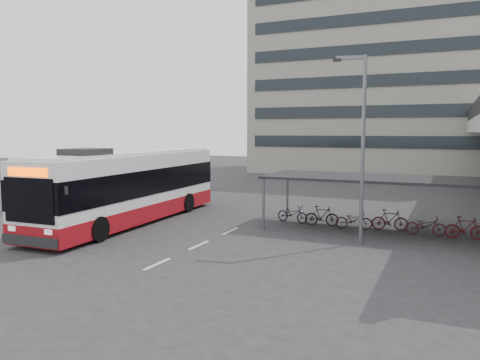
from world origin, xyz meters
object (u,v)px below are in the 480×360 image
at_px(bus_main, 130,187).
at_px(pedestrian, 176,194).
at_px(lamp_post, 361,138).
at_px(bus_teal, 110,178).

height_order(bus_main, pedestrian, bus_main).
bearing_deg(bus_main, lamp_post, -2.02).
relative_size(pedestrian, lamp_post, 0.21).
bearing_deg(lamp_post, bus_main, 168.55).
xyz_separation_m(bus_teal, lamp_post, (17.58, -5.64, 2.89)).
xyz_separation_m(bus_main, lamp_post, (11.56, 0.08, 2.59)).
xyz_separation_m(bus_teal, pedestrian, (5.66, -0.77, -0.70)).
bearing_deg(bus_main, bus_teal, 134.02).
height_order(bus_main, bus_teal, bus_main).
bearing_deg(bus_main, pedestrian, 91.74).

